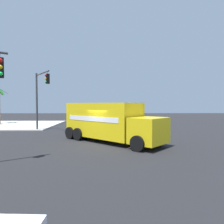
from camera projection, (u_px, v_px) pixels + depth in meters
ground_plane at (103, 143)px, 15.31m from camera, size 100.00×100.00×0.00m
sidewalk_corner_far at (14, 125)px, 27.81m from camera, size 11.83×11.83×0.14m
delivery_truck at (109, 122)px, 15.63m from camera, size 7.57×7.90×3.03m
traffic_light_secondary at (40, 92)px, 21.31m from camera, size 3.31×2.46×6.22m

